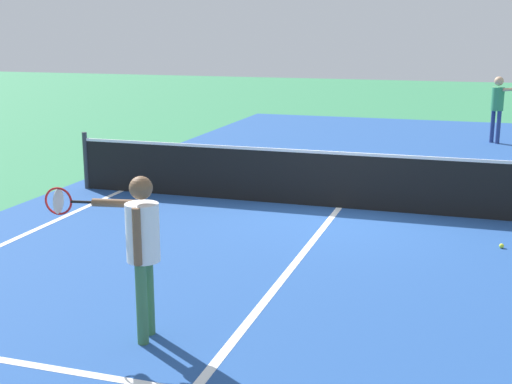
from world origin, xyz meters
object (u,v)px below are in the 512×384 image
object	(u,v)px
net	(340,179)
tennis_ball_near_net	(502,246)
player_near	(140,240)
player_far	(498,102)

from	to	relation	value
net	tennis_ball_near_net	xyz separation A→B (m)	(2.56, -1.50, -0.46)
net	player_near	world-z (taller)	player_near
player_far	tennis_ball_near_net	distance (m)	9.52
player_near	tennis_ball_near_net	size ratio (longest dim) A/B	24.61
player_near	tennis_ball_near_net	xyz separation A→B (m)	(3.41, 4.08, -0.97)
player_near	player_far	bearing A→B (deg)	75.59
net	player_far	world-z (taller)	player_far
tennis_ball_near_net	player_near	bearing A→B (deg)	-129.94
player_near	tennis_ball_near_net	distance (m)	5.41
tennis_ball_near_net	player_far	bearing A→B (deg)	89.61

